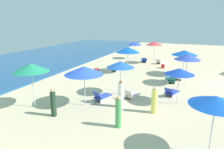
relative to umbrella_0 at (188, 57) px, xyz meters
name	(u,v)px	position (x,y,z in m)	size (l,w,h in m)	color
ocean	(21,63)	(1.28, 19.37, -2.29)	(60.00, 14.88, 0.12)	#205289
umbrella_0	(188,57)	(0.00, 0.00, 0.00)	(2.09, 2.09, 2.60)	silver
lounge_chair_0_0	(179,77)	(1.31, 0.57, -2.11)	(1.34, 0.81, 0.68)	silver
lounge_chair_0_1	(170,80)	(0.18, 1.20, -2.10)	(1.61, 1.07, 0.62)	silver
umbrella_1	(135,44)	(9.64, 7.25, -0.24)	(1.90, 1.90, 2.33)	silver
umbrella_2	(185,53)	(3.03, 0.41, -0.13)	(2.39, 2.39, 2.45)	silver
umbrella_3	(180,71)	(-4.45, 0.21, -0.21)	(1.81, 1.81, 2.34)	silver
lounge_chair_3_0	(172,92)	(-3.03, 0.71, -2.11)	(1.41, 1.04, 0.66)	silver
umbrella_4	(128,50)	(2.09, 5.72, -0.02)	(2.38, 2.38, 2.60)	silver
lounge_chair_4_0	(117,69)	(2.07, 6.91, -2.13)	(1.52, 0.94, 0.60)	silver
umbrella_5	(121,64)	(-4.17, 4.19, -0.15)	(1.97, 1.97, 2.42)	silver
lounge_chair_5_0	(132,95)	(-4.63, 3.17, -2.11)	(1.34, 0.88, 0.70)	silver
umbrella_6	(31,68)	(-8.36, 8.22, 0.15)	(2.11, 2.11, 2.74)	silver
umbrella_7	(84,70)	(-6.91, 5.51, -0.09)	(2.37, 2.37, 2.51)	silver
lounge_chair_7_0	(102,97)	(-5.82, 4.87, -2.07)	(1.44, 0.99, 0.77)	silver
umbrella_8	(154,43)	(7.55, 4.19, 0.14)	(1.97, 1.97, 2.73)	silver
lounge_chair_8_0	(144,60)	(7.92, 5.43, -2.11)	(1.44, 0.84, 0.64)	silver
lounge_chair_8_1	(161,62)	(7.85, 3.35, -2.13)	(1.63, 1.14, 0.61)	silver
umbrella_9	(216,101)	(-9.21, -1.48, -0.07)	(1.97, 1.97, 2.47)	silver
beachgoer_0	(121,95)	(-6.29, 3.36, -1.55)	(0.48, 0.48, 1.71)	white
beachgoer_1	(53,103)	(-8.88, 6.37, -1.60)	(0.36, 0.36, 1.59)	#213926
beachgoer_2	(118,113)	(-8.64, 2.62, -1.58)	(0.43, 0.43, 1.64)	#4CA356
beachgoer_3	(154,101)	(-6.32, 1.31, -1.62)	(0.39, 0.39, 1.58)	#F9EF6B
cooler_box_0	(97,70)	(1.03, 8.73, -2.18)	(0.53, 0.35, 0.34)	red
cooler_box_1	(163,66)	(5.45, 2.70, -2.13)	(0.50, 0.31, 0.43)	red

